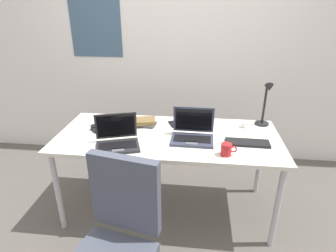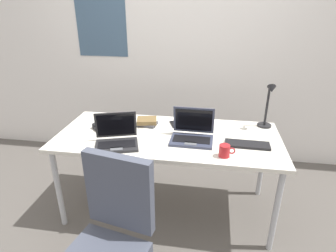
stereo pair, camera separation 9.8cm
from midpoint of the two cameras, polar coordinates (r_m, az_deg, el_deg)
ground_plane at (r=2.71m, az=1.08°, el=-16.09°), size 12.00×12.00×0.00m
wall_back at (r=3.20m, az=4.14°, el=15.95°), size 6.00×0.13×2.60m
desk at (r=2.33m, az=1.21°, el=-3.09°), size 1.80×0.80×0.74m
desk_lamp at (r=2.52m, az=20.56°, el=3.77°), size 0.12×0.18×0.40m
laptop_back_right at (r=2.16m, az=-9.07°, el=-2.61°), size 0.38×0.34×0.23m
laptop_mid_desk at (r=2.22m, az=6.16°, el=-1.63°), size 0.33×0.27×0.24m
external_keyboard at (r=2.23m, az=16.92°, el=-3.60°), size 0.33×0.13×0.02m
computer_mouse at (r=2.57m, az=9.19°, el=1.12°), size 0.10×0.11×0.03m
cell_phone at (r=2.49m, az=2.47°, el=0.37°), size 0.11×0.15×0.01m
headphones at (r=2.46m, az=-11.61°, el=-0.22°), size 0.21×0.18×0.04m
pill_bottle at (r=2.45m, az=8.32°, el=0.57°), size 0.04×0.04×0.08m
book_stack at (r=2.48m, az=-3.17°, el=0.84°), size 0.19×0.17×0.06m
coffee_mug at (r=2.02m, az=12.74°, el=-4.91°), size 0.11×0.08×0.09m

